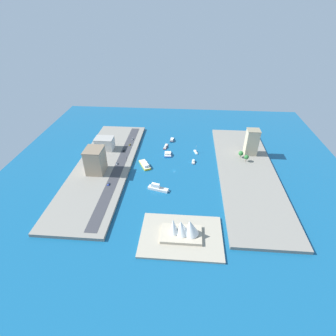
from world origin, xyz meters
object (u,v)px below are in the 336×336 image
taxi_yellow_cab (130,145)px  opera_landmark (183,229)px  traffic_light_waterfront (126,159)px  patrol_launch_navy (172,140)px  yacht_sleek_gray (193,162)px  hatchback_blue (108,184)px  suv_black (124,150)px  ferry_yellow_fast (145,165)px  apartment_midrise_tan (95,160)px  ferry_white_commuter (158,188)px  van_white (132,139)px  office_block_beige (252,142)px  sedan_silver (117,164)px  tugboat_red (166,146)px  hotel_broad_white (105,143)px  catamaran_blue (168,154)px  sailboat_small_white (196,152)px

taxi_yellow_cab → opera_landmark: (-83.08, 165.37, 5.45)m
opera_landmark → traffic_light_waterfront: bearing=-57.1°
patrol_launch_navy → yacht_sleek_gray: size_ratio=1.36×
hatchback_blue → suv_black: (0.05, -79.33, -0.00)m
ferry_yellow_fast → apartment_midrise_tan: bearing=21.4°
ferry_yellow_fast → apartment_midrise_tan: 62.93m
ferry_white_commuter → van_white: (51.85, -116.06, 1.87)m
patrol_launch_navy → van_white: size_ratio=2.91×
patrol_launch_navy → office_block_beige: size_ratio=0.42×
patrol_launch_navy → opera_landmark: opera_landmark is taller
taxi_yellow_cab → hatchback_blue: bearing=87.1°
ferry_white_commuter → sedan_silver: (58.22, -44.62, 1.92)m
tugboat_red → ferry_yellow_fast: ferry_yellow_fast is taller
yacht_sleek_gray → hotel_broad_white: bearing=-9.8°
office_block_beige → opera_landmark: size_ratio=0.96×
ferry_yellow_fast → patrol_launch_navy: bearing=-112.1°
office_block_beige → traffic_light_waterfront: 168.79m
tugboat_red → suv_black: 61.58m
ferry_white_commuter → van_white: bearing=-65.9°
yacht_sleek_gray → ferry_yellow_fast: bearing=12.0°
ferry_white_commuter → patrol_launch_navy: 123.75m
van_white → suv_black: suv_black is taller
ferry_white_commuter → suv_black: ferry_white_commuter is taller
apartment_midrise_tan → van_white: bearing=-106.7°
tugboat_red → patrol_launch_navy: bearing=-110.0°
sedan_silver → taxi_yellow_cab: bearing=-96.4°
office_block_beige → apartment_midrise_tan: bearing=16.8°
tugboat_red → sedan_silver: (58.40, 57.38, 3.29)m
ferry_yellow_fast → catamaran_blue: bearing=-132.1°
ferry_white_commuter → hatchback_blue: ferry_white_commuter is taller
office_block_beige → taxi_yellow_cab: bearing=-3.8°
patrol_launch_navy → ferry_yellow_fast: (30.32, 74.72, 0.44)m
catamaran_blue → yacht_sleek_gray: (-35.34, 17.08, -0.56)m
yacht_sleek_gray → hatchback_blue: 115.63m
suv_black → office_block_beige: bearing=-177.9°
sailboat_small_white → sedan_silver: bearing=23.6°
apartment_midrise_tan → sedan_silver: apartment_midrise_tan is taller
sailboat_small_white → van_white: size_ratio=2.32×
yacht_sleek_gray → office_block_beige: (-77.28, -24.02, 20.29)m
ferry_white_commuter → taxi_yellow_cab: ferry_white_commuter is taller
van_white → hatchback_blue: bearing=87.4°
sedan_silver → traffic_light_waterfront: (-11.40, -7.29, 3.40)m
catamaran_blue → hatchback_blue: size_ratio=3.45×
yacht_sleek_gray → opera_landmark: (9.78, 130.10, 8.80)m
tugboat_red → opera_landmark: (-30.65, 169.95, 8.75)m
ferry_white_commuter → catamaran_blue: 79.41m
opera_landmark → ferry_white_commuter: bearing=-65.6°
tugboat_red → traffic_light_waterfront: traffic_light_waterfront is taller
tugboat_red → office_block_beige: 120.49m
taxi_yellow_cab → van_white: bearing=-91.2°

